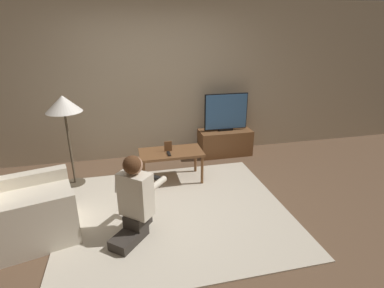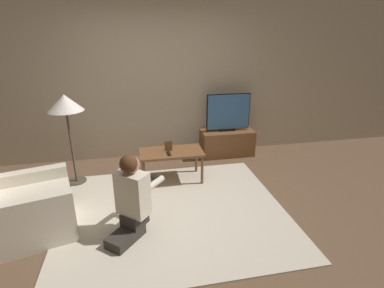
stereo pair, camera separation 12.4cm
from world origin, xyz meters
name	(u,v)px [view 1 (the left image)]	position (x,y,z in m)	size (l,w,h in m)	color
ground_plane	(176,212)	(0.00, 0.00, 0.00)	(10.00, 10.00, 0.00)	brown
wall_back	(154,82)	(0.00, 1.93, 1.30)	(10.00, 0.06, 2.60)	tan
rug	(176,212)	(0.00, 0.00, 0.01)	(2.72, 2.39, 0.02)	beige
tv_stand	(225,142)	(1.20, 1.63, 0.23)	(0.92, 0.42, 0.45)	brown
tv	(226,112)	(1.20, 1.64, 0.79)	(0.77, 0.08, 0.65)	black
coffee_table	(171,155)	(0.09, 0.84, 0.42)	(0.91, 0.48, 0.47)	brown
floor_lamp	(64,108)	(-1.30, 1.06, 1.14)	(0.48, 0.48, 1.31)	#4C4233
armchair	(25,213)	(-1.64, -0.08, 0.30)	(1.07, 1.03, 0.95)	beige
person_kneeling	(135,197)	(-0.48, -0.33, 0.48)	(0.69, 0.75, 0.94)	#332D28
picture_frame	(168,146)	(0.06, 0.86, 0.55)	(0.11, 0.01, 0.15)	brown
remote	(169,154)	(0.05, 0.74, 0.48)	(0.04, 0.15, 0.02)	black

